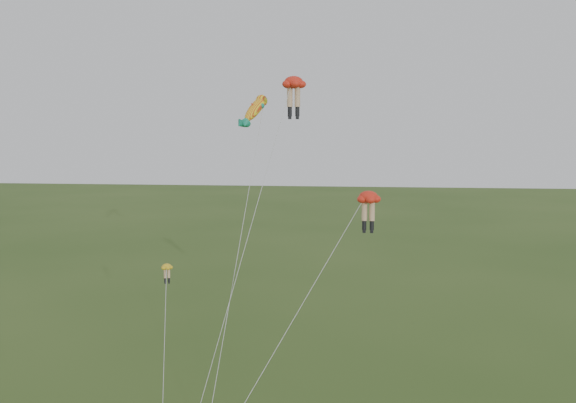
# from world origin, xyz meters

# --- Properties ---
(legs_kite_red_high) EXTENTS (5.58, 9.73, 19.98)m
(legs_kite_red_high) POSITION_xyz_m (2.88, 7.73, 19.13)
(legs_kite_red_high) COLOR red
(legs_kite_red_high) RESTS_ON ground
(legs_kite_red_mid) EXTENTS (8.39, 7.58, 12.80)m
(legs_kite_red_mid) POSITION_xyz_m (7.76, 4.41, 12.06)
(legs_kite_red_mid) COLOR red
(legs_kite_red_mid) RESTS_ON ground
(legs_kite_yellow) EXTENTS (2.47, 8.06, 7.82)m
(legs_kite_yellow) POSITION_xyz_m (-4.95, 4.69, 6.92)
(legs_kite_yellow) COLOR gold
(legs_kite_yellow) RESTS_ON ground
(fish_kite) EXTENTS (2.09, 14.82, 19.19)m
(fish_kite) POSITION_xyz_m (-0.03, 10.29, 17.84)
(fish_kite) COLOR yellow
(fish_kite) RESTS_ON ground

